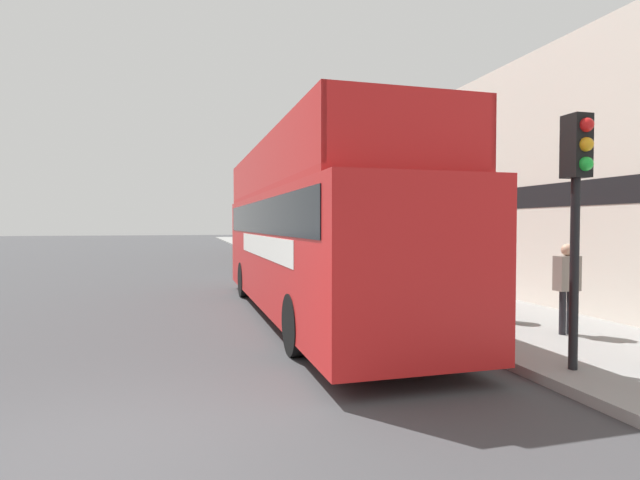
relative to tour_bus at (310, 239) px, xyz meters
name	(u,v)px	position (x,y,z in m)	size (l,w,h in m)	color
ground_plane	(168,267)	(-3.64, 14.68, -1.79)	(144.00, 144.00, 0.00)	#3D3D3F
sidewalk	(325,267)	(3.65, 11.68, -1.72)	(3.85, 108.00, 0.14)	gray
brick_terrace_rear	(378,186)	(8.57, 17.20, 2.64)	(6.00, 25.49, 8.85)	brown
tour_bus	(310,239)	(0.00, 0.00, 0.00)	(2.58, 11.25, 3.89)	red
parked_car_ahead_of_bus	(270,258)	(0.61, 9.28, -1.09)	(1.79, 4.07, 1.47)	#9E9EA3
pedestrian_second	(567,280)	(3.81, -3.75, -0.66)	(0.43, 0.23, 1.63)	#232328
traffic_signal	(577,183)	(2.30, -5.61, 0.89)	(0.28, 0.42, 3.46)	black
lamp_post_nearest	(408,176)	(2.12, -0.73, 1.44)	(0.35, 0.35, 4.45)	black
lamp_post_second	(305,199)	(2.10, 9.20, 1.38)	(0.35, 0.35, 4.35)	black
lamp_post_third	(270,206)	(2.26, 19.12, 1.43)	(0.35, 0.35, 4.43)	black
litter_bin	(499,297)	(3.38, -2.37, -1.15)	(0.48, 0.48, 0.93)	black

